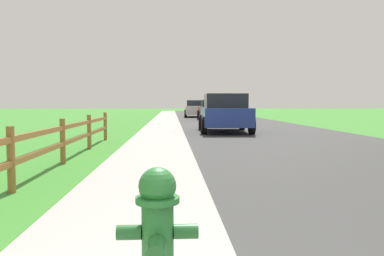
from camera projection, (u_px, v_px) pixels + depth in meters
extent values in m
plane|color=#3E8930|center=(179.00, 122.00, 26.15)|extent=(120.00, 120.00, 0.00)
cube|color=#393939|center=(226.00, 120.00, 28.33)|extent=(7.00, 66.00, 0.01)
cube|color=#B4AAA4|center=(137.00, 120.00, 27.98)|extent=(6.00, 66.00, 0.01)
cube|color=#3E8930|center=(116.00, 120.00, 27.90)|extent=(5.00, 66.00, 0.00)
cylinder|color=#287233|center=(158.00, 255.00, 2.34)|extent=(0.19, 0.19, 0.72)
cylinder|color=#287233|center=(157.00, 200.00, 2.32)|extent=(0.26, 0.26, 0.03)
sphere|color=#287233|center=(157.00, 186.00, 2.31)|extent=(0.23, 0.23, 0.23)
cube|color=#22612B|center=(157.00, 174.00, 2.30)|extent=(0.04, 0.04, 0.04)
cylinder|color=#22612B|center=(129.00, 232.00, 2.32)|extent=(0.15, 0.09, 0.09)
cylinder|color=#22612B|center=(186.00, 231.00, 2.34)|extent=(0.15, 0.09, 0.09)
cylinder|color=#22612B|center=(156.00, 250.00, 2.15)|extent=(0.11, 0.18, 0.11)
cylinder|color=#8E5E30|center=(11.00, 160.00, 5.42)|extent=(0.11, 0.11, 0.95)
cylinder|color=#8E5E30|center=(63.00, 142.00, 7.99)|extent=(0.11, 0.11, 0.95)
cylinder|color=#8E5E30|center=(89.00, 132.00, 10.57)|extent=(0.11, 0.11, 0.95)
cylinder|color=#8E5E30|center=(105.00, 126.00, 13.15)|extent=(0.11, 0.11, 0.95)
cube|color=#8E5E30|center=(42.00, 152.00, 6.71)|extent=(0.07, 12.94, 0.09)
cube|color=#8E5E30|center=(41.00, 133.00, 6.69)|extent=(0.07, 12.94, 0.09)
cube|color=navy|center=(225.00, 116.00, 16.96)|extent=(2.08, 4.35, 0.76)
cube|color=#1E232B|center=(225.00, 101.00, 16.77)|extent=(1.78, 2.19, 0.60)
cylinder|color=black|center=(201.00, 122.00, 18.29)|extent=(0.24, 0.72, 0.71)
cylinder|color=black|center=(242.00, 122.00, 18.33)|extent=(0.24, 0.72, 0.71)
cylinder|color=black|center=(204.00, 126.00, 15.64)|extent=(0.24, 0.72, 0.71)
cylinder|color=black|center=(252.00, 126.00, 15.68)|extent=(0.24, 0.72, 0.71)
cube|color=maroon|center=(213.00, 112.00, 27.86)|extent=(1.95, 4.43, 0.65)
cube|color=#1E232B|center=(213.00, 103.00, 27.88)|extent=(1.71, 2.18, 0.53)
cylinder|color=black|center=(199.00, 115.00, 29.19)|extent=(0.22, 0.73, 0.73)
cylinder|color=black|center=(224.00, 115.00, 29.29)|extent=(0.22, 0.73, 0.73)
cylinder|color=black|center=(202.00, 116.00, 26.46)|extent=(0.22, 0.73, 0.73)
cylinder|color=black|center=(230.00, 116.00, 26.56)|extent=(0.22, 0.73, 0.73)
cube|color=#B7BABF|center=(196.00, 110.00, 34.94)|extent=(2.03, 4.88, 0.73)
cube|color=#1E232B|center=(196.00, 103.00, 34.81)|extent=(1.72, 2.22, 0.50)
cylinder|color=black|center=(186.00, 113.00, 36.43)|extent=(0.24, 0.66, 0.65)
cylinder|color=black|center=(205.00, 113.00, 36.47)|extent=(0.24, 0.66, 0.65)
cylinder|color=black|center=(186.00, 114.00, 33.45)|extent=(0.24, 0.66, 0.65)
cylinder|color=black|center=(207.00, 114.00, 33.48)|extent=(0.24, 0.66, 0.65)
cube|color=#C6B793|center=(196.00, 108.00, 44.26)|extent=(1.90, 4.57, 0.74)
cube|color=#1E232B|center=(196.00, 103.00, 44.49)|extent=(1.67, 2.47, 0.46)
cylinder|color=black|center=(187.00, 110.00, 45.63)|extent=(0.22, 0.76, 0.76)
cylinder|color=black|center=(203.00, 110.00, 45.74)|extent=(0.22, 0.76, 0.76)
cylinder|color=black|center=(188.00, 111.00, 42.82)|extent=(0.22, 0.76, 0.76)
cylinder|color=black|center=(205.00, 111.00, 42.93)|extent=(0.22, 0.76, 0.76)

